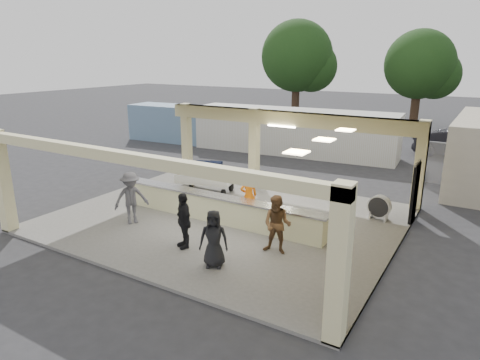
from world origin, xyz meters
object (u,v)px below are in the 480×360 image
Objects in this scene: drum_fan at (379,207)px; baggage_handler at (249,196)px; luggage_cart at (205,176)px; passenger_b at (184,220)px; baggage_counter at (219,209)px; car_dark at (457,144)px; container_white at (293,132)px; passenger_d at (214,239)px; passenger_c at (131,198)px; passenger_a at (277,225)px; container_blue at (193,125)px.

drum_fan is 0.52× the size of baggage_handler.
passenger_b reaches higher than luggage_cart.
car_dark is at bearing 68.82° from baggage_counter.
car_dark is 9.75m from container_white.
passenger_d is at bearing -111.32° from drum_fan.
passenger_b is at bearing -124.20° from drum_fan.
passenger_d is 15.69m from container_white.
car_dark reaches higher than luggage_cart.
passenger_c is (-7.44, -4.91, 0.45)m from drum_fan.
passenger_a is (2.92, -1.21, 0.42)m from baggage_counter.
baggage_counter is 0.65× the size of container_white.
baggage_counter is 4.69× the size of baggage_handler.
baggage_handler is 3.83m from passenger_d.
container_white is at bearing 135.60° from drum_fan.
container_white reaches higher than car_dark.
container_white is 1.31× the size of container_blue.
car_dark is (4.48, 19.04, -0.14)m from passenger_d.
passenger_c is at bearing -140.92° from drum_fan.
car_dark is at bearing 44.02° from luggage_cart.
luggage_cart is 7.33m from drum_fan.
container_white reaches higher than baggage_counter.
baggage_counter is 1.72× the size of car_dark.
container_blue reaches higher than car_dark.
container_blue is at bearing 116.12° from luggage_cart.
baggage_counter reaches higher than drum_fan.
container_blue is at bearing 59.34° from passenger_c.
baggage_counter is at bearing -141.14° from drum_fan.
baggage_handler is 16.30m from car_dark.
drum_fan is 0.52× the size of passenger_b.
container_blue is (-14.89, 8.53, 0.66)m from drum_fan.
container_white is at bearing 77.76° from luggage_cart.
passenger_c is 0.15× the size of container_white.
drum_fan is 4.77m from baggage_handler.
container_white is (-8.88, -3.99, 0.57)m from car_dark.
passenger_a reaches higher than baggage_counter.
drum_fan is at bearing 33.19° from baggage_counter.
container_blue is (-7.45, 13.44, 0.21)m from passenger_c.
passenger_a is 5.50m from passenger_c.
passenger_a is (5.34, -3.75, 0.16)m from luggage_cart.
luggage_cart is at bearing -93.16° from container_white.
passenger_a is 0.19× the size of container_blue.
passenger_d is (-3.10, -6.08, 0.34)m from drum_fan.
passenger_a is at bearing 170.60° from car_dark.
passenger_c reaches higher than car_dark.
baggage_handler is 0.97× the size of passenger_a.
luggage_cart is at bearing -75.88° from baggage_handler.
luggage_cart is 6.52m from passenger_a.
drum_fan is at bearing -8.38° from luggage_cart.
container_blue is at bearing 155.85° from drum_fan.
passenger_a is at bearing -48.56° from luggage_cart.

